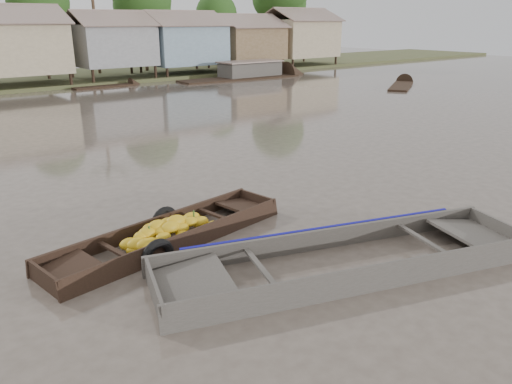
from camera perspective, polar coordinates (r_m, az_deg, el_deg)
ground at (r=10.31m, az=1.60°, el=-6.02°), size 120.00×120.00×0.00m
riverbank at (r=40.05m, az=-26.48°, el=15.32°), size 120.00×12.47×10.22m
banana_boat at (r=10.48m, az=-10.18°, el=-5.00°), size 5.56×2.07×0.76m
viewer_boat at (r=9.55m, az=10.40°, el=-8.15°), size 7.52×4.12×0.59m
distant_boats at (r=36.71m, az=-8.24°, el=12.35°), size 47.78×15.52×1.38m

